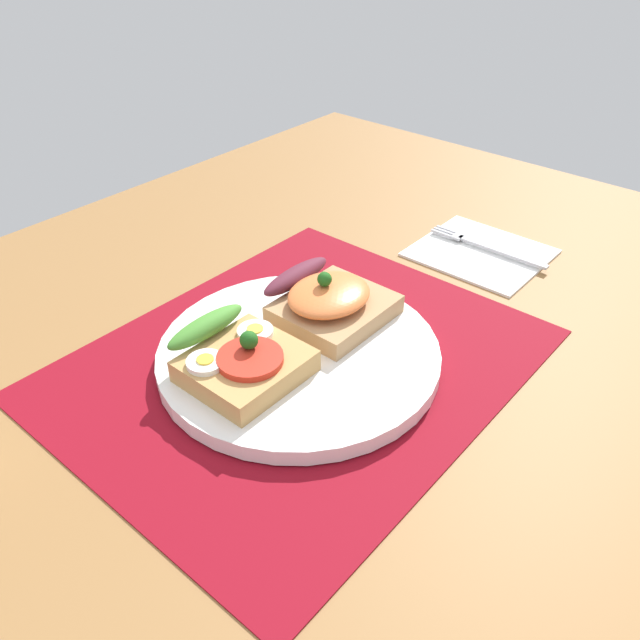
{
  "coord_description": "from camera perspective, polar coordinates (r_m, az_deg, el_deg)",
  "views": [
    {
      "loc": [
        -34.51,
        -31.96,
        37.9
      ],
      "look_at": [
        3.0,
        0.0,
        3.29
      ],
      "focal_mm": 36.4,
      "sensor_mm": 36.0,
      "label": 1
    }
  ],
  "objects": [
    {
      "name": "sandwich_salmon",
      "position": [
        0.62,
        0.74,
        1.74
      ],
      "size": [
        10.48,
        10.59,
        5.22
      ],
      "color": "tan",
      "rests_on": "plate"
    },
    {
      "name": "fork",
      "position": [
        0.8,
        14.21,
        6.36
      ],
      "size": [
        1.62,
        14.98,
        0.32
      ],
      "color": "#B7B7BC",
      "rests_on": "napkin"
    },
    {
      "name": "napkin",
      "position": [
        0.8,
        13.93,
        5.85
      ],
      "size": [
        13.38,
        14.44,
        0.6
      ],
      "primitive_type": "cube",
      "color": "white",
      "rests_on": "ground_plane"
    },
    {
      "name": "ground_plane",
      "position": [
        0.61,
        -1.82,
        -4.96
      ],
      "size": [
        120.0,
        90.0,
        3.2
      ],
      "primitive_type": "cube",
      "color": "olive"
    },
    {
      "name": "sandwich_egg_tomato",
      "position": [
        0.56,
        -7.08,
        -3.38
      ],
      "size": [
        9.57,
        10.27,
        4.28
      ],
      "color": "tan",
      "rests_on": "plate"
    },
    {
      "name": "placemat",
      "position": [
        0.6,
        -1.85,
        -3.69
      ],
      "size": [
        42.21,
        34.65,
        0.3
      ],
      "primitive_type": "cube",
      "color": "maroon",
      "rests_on": "ground_plane"
    },
    {
      "name": "plate",
      "position": [
        0.6,
        -1.87,
        -3.02
      ],
      "size": [
        25.89,
        25.89,
        1.49
      ],
      "primitive_type": "cylinder",
      "color": "white",
      "rests_on": "placemat"
    }
  ]
}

